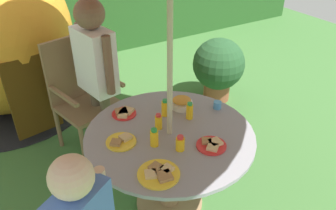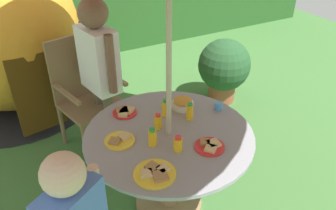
{
  "view_description": "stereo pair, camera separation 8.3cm",
  "coord_description": "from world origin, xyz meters",
  "px_view_note": "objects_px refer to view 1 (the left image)",
  "views": [
    {
      "loc": [
        -0.97,
        -1.6,
        2.09
      ],
      "look_at": [
        0.07,
        0.14,
        0.82
      ],
      "focal_mm": 35.99,
      "sensor_mm": 36.0,
      "label": 1
    },
    {
      "loc": [
        -0.89,
        -1.64,
        2.09
      ],
      "look_at": [
        0.07,
        0.14,
        0.82
      ],
      "focal_mm": 35.99,
      "sensor_mm": 36.0,
      "label": 2
    }
  ],
  "objects_px": {
    "snack_bowl": "(182,103)",
    "juice_bottle_far_left": "(180,143)",
    "juice_bottle_far_right": "(159,122)",
    "child_in_white_shirt": "(95,61)",
    "juice_bottle_center_front": "(154,138)",
    "potted_plant": "(218,66)",
    "wooden_chair": "(81,90)",
    "plate_center_back": "(121,141)",
    "cup_near": "(217,105)",
    "juice_bottle_near_right": "(190,111)",
    "juice_bottle_mid_left": "(165,108)",
    "plate_front_edge": "(124,113)",
    "garden_table": "(170,154)",
    "plate_mid_right": "(212,145)",
    "plate_near_left": "(159,173)"
  },
  "relations": [
    {
      "from": "wooden_chair",
      "to": "juice_bottle_center_front",
      "type": "xyz_separation_m",
      "value": [
        0.13,
        -1.17,
        0.18
      ]
    },
    {
      "from": "snack_bowl",
      "to": "juice_bottle_center_front",
      "type": "xyz_separation_m",
      "value": [
        -0.41,
        -0.3,
        0.02
      ]
    },
    {
      "from": "wooden_chair",
      "to": "plate_mid_right",
      "type": "height_order",
      "value": "wooden_chair"
    },
    {
      "from": "juice_bottle_mid_left",
      "to": "wooden_chair",
      "type": "bearing_deg",
      "value": 112.34
    },
    {
      "from": "juice_bottle_far_left",
      "to": "child_in_white_shirt",
      "type": "bearing_deg",
      "value": 97.41
    },
    {
      "from": "juice_bottle_near_right",
      "to": "plate_mid_right",
      "type": "bearing_deg",
      "value": -99.42
    },
    {
      "from": "wooden_chair",
      "to": "juice_bottle_far_left",
      "type": "bearing_deg",
      "value": -93.41
    },
    {
      "from": "snack_bowl",
      "to": "plate_mid_right",
      "type": "relative_size",
      "value": 0.85
    },
    {
      "from": "wooden_chair",
      "to": "plate_mid_right",
      "type": "xyz_separation_m",
      "value": [
        0.44,
        -1.37,
        0.13
      ]
    },
    {
      "from": "plate_mid_right",
      "to": "juice_bottle_center_front",
      "type": "bearing_deg",
      "value": 147.46
    },
    {
      "from": "cup_near",
      "to": "plate_mid_right",
      "type": "bearing_deg",
      "value": -132.22
    },
    {
      "from": "cup_near",
      "to": "potted_plant",
      "type": "bearing_deg",
      "value": 50.64
    },
    {
      "from": "plate_center_back",
      "to": "snack_bowl",
      "type": "bearing_deg",
      "value": 15.73
    },
    {
      "from": "snack_bowl",
      "to": "plate_mid_right",
      "type": "distance_m",
      "value": 0.51
    },
    {
      "from": "juice_bottle_far_left",
      "to": "juice_bottle_center_front",
      "type": "relative_size",
      "value": 0.83
    },
    {
      "from": "plate_mid_right",
      "to": "cup_near",
      "type": "relative_size",
      "value": 3.27
    },
    {
      "from": "potted_plant",
      "to": "juice_bottle_far_left",
      "type": "distance_m",
      "value": 1.9
    },
    {
      "from": "potted_plant",
      "to": "juice_bottle_far_right",
      "type": "distance_m",
      "value": 1.73
    },
    {
      "from": "plate_mid_right",
      "to": "plate_front_edge",
      "type": "distance_m",
      "value": 0.72
    },
    {
      "from": "potted_plant",
      "to": "juice_bottle_center_front",
      "type": "height_order",
      "value": "juice_bottle_center_front"
    },
    {
      "from": "potted_plant",
      "to": "juice_bottle_far_right",
      "type": "height_order",
      "value": "juice_bottle_far_right"
    },
    {
      "from": "potted_plant",
      "to": "juice_bottle_near_right",
      "type": "height_order",
      "value": "juice_bottle_near_right"
    },
    {
      "from": "juice_bottle_mid_left",
      "to": "plate_front_edge",
      "type": "bearing_deg",
      "value": 147.85
    },
    {
      "from": "garden_table",
      "to": "plate_mid_right",
      "type": "height_order",
      "value": "plate_mid_right"
    },
    {
      "from": "snack_bowl",
      "to": "juice_bottle_far_left",
      "type": "distance_m",
      "value": 0.52
    },
    {
      "from": "plate_mid_right",
      "to": "juice_bottle_near_right",
      "type": "height_order",
      "value": "juice_bottle_near_right"
    },
    {
      "from": "plate_mid_right",
      "to": "cup_near",
      "type": "bearing_deg",
      "value": 47.78
    },
    {
      "from": "wooden_chair",
      "to": "plate_front_edge",
      "type": "relative_size",
      "value": 5.79
    },
    {
      "from": "plate_center_back",
      "to": "juice_bottle_far_left",
      "type": "relative_size",
      "value": 1.88
    },
    {
      "from": "juice_bottle_far_right",
      "to": "cup_near",
      "type": "height_order",
      "value": "juice_bottle_far_right"
    },
    {
      "from": "garden_table",
      "to": "cup_near",
      "type": "height_order",
      "value": "cup_near"
    },
    {
      "from": "juice_bottle_far_left",
      "to": "snack_bowl",
      "type": "bearing_deg",
      "value": 56.12
    },
    {
      "from": "wooden_chair",
      "to": "plate_center_back",
      "type": "distance_m",
      "value": 1.04
    },
    {
      "from": "plate_near_left",
      "to": "juice_bottle_far_left",
      "type": "height_order",
      "value": "juice_bottle_far_left"
    },
    {
      "from": "juice_bottle_far_left",
      "to": "juice_bottle_far_right",
      "type": "xyz_separation_m",
      "value": [
        -0.0,
        0.28,
        0.01
      ]
    },
    {
      "from": "wooden_chair",
      "to": "potted_plant",
      "type": "height_order",
      "value": "wooden_chair"
    },
    {
      "from": "child_in_white_shirt",
      "to": "snack_bowl",
      "type": "distance_m",
      "value": 0.82
    },
    {
      "from": "wooden_chair",
      "to": "plate_front_edge",
      "type": "distance_m",
      "value": 0.75
    },
    {
      "from": "plate_front_edge",
      "to": "cup_near",
      "type": "relative_size",
      "value": 3.0
    },
    {
      "from": "plate_mid_right",
      "to": "child_in_white_shirt",
      "type": "bearing_deg",
      "value": 106.08
    },
    {
      "from": "juice_bottle_far_left",
      "to": "plate_mid_right",
      "type": "bearing_deg",
      "value": -21.46
    },
    {
      "from": "snack_bowl",
      "to": "juice_bottle_far_left",
      "type": "xyz_separation_m",
      "value": [
        -0.29,
        -0.43,
        0.01
      ]
    },
    {
      "from": "juice_bottle_near_right",
      "to": "juice_bottle_far_right",
      "type": "distance_m",
      "value": 0.26
    },
    {
      "from": "potted_plant",
      "to": "child_in_white_shirt",
      "type": "xyz_separation_m",
      "value": [
        -1.5,
        -0.2,
        0.49
      ]
    },
    {
      "from": "potted_plant",
      "to": "plate_center_back",
      "type": "xyz_separation_m",
      "value": [
        -1.65,
        -1.03,
        0.28
      ]
    },
    {
      "from": "garden_table",
      "to": "potted_plant",
      "type": "height_order",
      "value": "potted_plant"
    },
    {
      "from": "cup_near",
      "to": "child_in_white_shirt",
      "type": "bearing_deg",
      "value": 128.61
    },
    {
      "from": "snack_bowl",
      "to": "juice_bottle_far_right",
      "type": "bearing_deg",
      "value": -152.38
    },
    {
      "from": "garden_table",
      "to": "juice_bottle_center_front",
      "type": "height_order",
      "value": "juice_bottle_center_front"
    },
    {
      "from": "wooden_chair",
      "to": "cup_near",
      "type": "relative_size",
      "value": 17.37
    }
  ]
}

